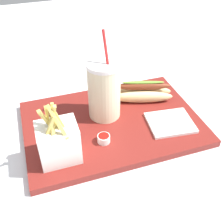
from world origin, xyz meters
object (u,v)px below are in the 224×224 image
object	(u,v)px
fries_basket	(58,142)
hot_dog_1	(142,92)
ketchup_cup_1	(104,138)
soda_cup	(104,90)
napkin_stack	(170,123)

from	to	relation	value
fries_basket	hot_dog_1	xyz separation A→B (m)	(0.28, 0.16, -0.03)
hot_dog_1	ketchup_cup_1	size ratio (longest dim) A/B	5.81
fries_basket	hot_dog_1	size ratio (longest dim) A/B	0.88
soda_cup	ketchup_cup_1	xyz separation A→B (m)	(-0.03, -0.11, -0.07)
fries_basket	soda_cup	bearing A→B (deg)	39.96
soda_cup	fries_basket	xyz separation A→B (m)	(-0.15, -0.12, -0.03)
soda_cup	fries_basket	size ratio (longest dim) A/B	1.50
soda_cup	ketchup_cup_1	size ratio (longest dim) A/B	7.65
soda_cup	napkin_stack	size ratio (longest dim) A/B	2.07
fries_basket	ketchup_cup_1	world-z (taller)	fries_basket
hot_dog_1	napkin_stack	size ratio (longest dim) A/B	1.57
fries_basket	ketchup_cup_1	size ratio (longest dim) A/B	5.11
ketchup_cup_1	napkin_stack	bearing A→B (deg)	2.56
napkin_stack	ketchup_cup_1	bearing A→B (deg)	-177.44
soda_cup	napkin_stack	xyz separation A→B (m)	(0.16, -0.10, -0.08)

